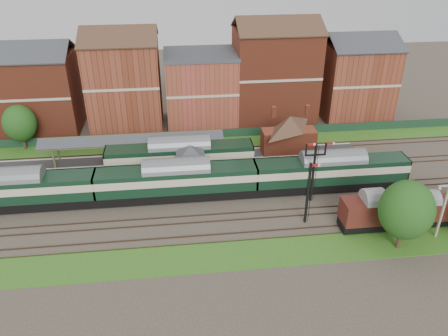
{
  "coord_description": "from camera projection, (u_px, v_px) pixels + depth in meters",
  "views": [
    {
      "loc": [
        -4.6,
        -48.17,
        30.92
      ],
      "look_at": [
        1.32,
        2.0,
        3.0
      ],
      "focal_mm": 35.0,
      "sensor_mm": 36.0,
      "label": 1
    }
  ],
  "objects": [
    {
      "name": "canopy",
      "position": [
        132.0,
        137.0,
        62.43
      ],
      "size": [
        26.0,
        3.89,
        4.08
      ],
      "color": "brown",
      "rests_on": "platform"
    },
    {
      "name": "platform",
      "position": [
        176.0,
        160.0,
        65.02
      ],
      "size": [
        55.0,
        3.4,
        1.0
      ],
      "primitive_type": "cube",
      "color": "#2D2D2D",
      "rests_on": "ground"
    },
    {
      "name": "yard_lamp",
      "position": [
        443.0,
        207.0,
        47.84
      ],
      "size": [
        2.6,
        0.22,
        7.0
      ],
      "color": "beige",
      "rests_on": "ground"
    },
    {
      "name": "grass_back",
      "position": [
        206.0,
        143.0,
        71.19
      ],
      "size": [
        90.0,
        4.5,
        0.06
      ],
      "primitive_type": "cube",
      "color": "#2D6619",
      "rests_on": "ground"
    },
    {
      "name": "goods_van_b",
      "position": [
        426.0,
        210.0,
        50.95
      ],
      "size": [
        5.77,
        2.5,
        3.5
      ],
      "color": "black",
      "rests_on": "ground"
    },
    {
      "name": "ground",
      "position": [
        216.0,
        196.0,
        57.3
      ],
      "size": [
        160.0,
        160.0,
        0.0
      ],
      "primitive_type": "plane",
      "color": "#473D33",
      "rests_on": "ground"
    },
    {
      "name": "grass_front",
      "position": [
        227.0,
        255.0,
        46.86
      ],
      "size": [
        90.0,
        5.0,
        0.06
      ],
      "primitive_type": "cube",
      "color": "#2D6619",
      "rests_on": "ground"
    },
    {
      "name": "signal_box",
      "position": [
        191.0,
        164.0,
        58.27
      ],
      "size": [
        5.4,
        5.4,
        6.0
      ],
      "color": "#606D4E",
      "rests_on": "ground"
    },
    {
      "name": "platform_railcar",
      "position": [
        180.0,
        157.0,
        61.18
      ],
      "size": [
        20.51,
        3.23,
        4.72
      ],
      "color": "black",
      "rests_on": "ground"
    },
    {
      "name": "fence",
      "position": [
        205.0,
        134.0,
        72.58
      ],
      "size": [
        90.0,
        0.12,
        1.5
      ],
      "primitive_type": "cube",
      "color": "#193823",
      "rests_on": "ground"
    },
    {
      "name": "goods_van_a",
      "position": [
        370.0,
        212.0,
        50.11
      ],
      "size": [
        6.66,
        2.89,
        4.04
      ],
      "color": "black",
      "rests_on": "ground"
    },
    {
      "name": "dmu_train",
      "position": [
        177.0,
        180.0,
        55.48
      ],
      "size": [
        60.94,
        3.2,
        4.68
      ],
      "color": "black",
      "rests_on": "ground"
    },
    {
      "name": "tree_far",
      "position": [
        406.0,
        210.0,
        45.61
      ],
      "size": [
        5.69,
        5.69,
        8.3
      ],
      "color": "#382619",
      "rests_on": "ground"
    },
    {
      "name": "town_backdrop",
      "position": [
        200.0,
        85.0,
        75.63
      ],
      "size": [
        69.0,
        10.0,
        16.0
      ],
      "color": "#973F26",
      "rests_on": "ground"
    },
    {
      "name": "semaphore_bracket",
      "position": [
        314.0,
        169.0,
        54.12
      ],
      "size": [
        3.6,
        0.25,
        8.18
      ],
      "color": "black",
      "rests_on": "ground"
    },
    {
      "name": "station_building",
      "position": [
        289.0,
        133.0,
        65.09
      ],
      "size": [
        8.1,
        8.1,
        5.9
      ],
      "color": "#973F26",
      "rests_on": "platform"
    },
    {
      "name": "semaphore_siding",
      "position": [
        308.0,
        192.0,
        50.23
      ],
      "size": [
        1.23,
        0.25,
        8.0
      ],
      "color": "black",
      "rests_on": "ground"
    },
    {
      "name": "brick_hut",
      "position": [
        249.0,
        174.0,
        60.06
      ],
      "size": [
        3.2,
        2.64,
        2.94
      ],
      "color": "brown",
      "rests_on": "ground"
    },
    {
      "name": "tree_back",
      "position": [
        19.0,
        123.0,
        67.29
      ],
      "size": [
        5.02,
        5.02,
        7.33
      ],
      "color": "#382619",
      "rests_on": "ground"
    }
  ]
}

